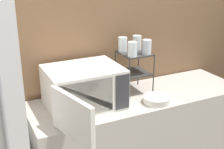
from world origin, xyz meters
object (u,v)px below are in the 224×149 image
object	(u,v)px
bowl	(156,100)
glass_back_right	(137,42)
dish_rack	(134,64)
glass_front_right	(147,47)
glass_back_left	(123,44)
glass_front_left	(133,49)
microwave	(83,88)

from	to	relation	value
bowl	glass_back_right	bearing A→B (deg)	86.96
dish_rack	glass_front_right	xyz separation A→B (m)	(0.06, -0.07, 0.15)
glass_back_right	glass_front_right	size ratio (longest dim) A/B	1.00
glass_back_left	bowl	world-z (taller)	glass_back_left
dish_rack	glass_front_left	size ratio (longest dim) A/B	2.93
glass_front_right	bowl	xyz separation A→B (m)	(-0.02, -0.19, -0.37)
glass_back_right	glass_back_left	bearing A→B (deg)	179.57
glass_back_left	bowl	size ratio (longest dim) A/B	0.56
dish_rack	glass_front_right	bearing A→B (deg)	-49.79
dish_rack	glass_front_left	distance (m)	0.18
glass_front_right	microwave	bearing A→B (deg)	-179.16
glass_front_left	glass_back_left	bearing A→B (deg)	89.66
microwave	bowl	xyz separation A→B (m)	(0.52, -0.18, -0.12)
glass_front_left	bowl	distance (m)	0.43
dish_rack	glass_front_left	bearing A→B (deg)	-129.61
dish_rack	glass_back_right	xyz separation A→B (m)	(0.07, 0.08, 0.15)
microwave	glass_front_right	size ratio (longest dim) A/B	7.37
glass_back_right	glass_front_right	xyz separation A→B (m)	(-0.00, -0.15, 0.00)
glass_front_left	microwave	bearing A→B (deg)	-179.63
glass_front_left	glass_back_right	bearing A→B (deg)	50.50
microwave	dish_rack	size ratio (longest dim) A/B	2.52
dish_rack	glass_back_left	xyz separation A→B (m)	(-0.07, 0.08, 0.15)
microwave	dish_rack	bearing A→B (deg)	9.90
microwave	glass_front_left	world-z (taller)	glass_front_left
dish_rack	bowl	size ratio (longest dim) A/B	1.64
glass_front_left	bowl	xyz separation A→B (m)	(0.11, -0.19, -0.37)
microwave	dish_rack	xyz separation A→B (m)	(0.47, 0.08, 0.09)
dish_rack	glass_back_left	world-z (taller)	glass_back_left
microwave	bowl	size ratio (longest dim) A/B	4.12
glass_back_right	glass_front_right	distance (m)	0.15
glass_back_right	glass_front_left	bearing A→B (deg)	-129.50
glass_front_right	bowl	distance (m)	0.41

